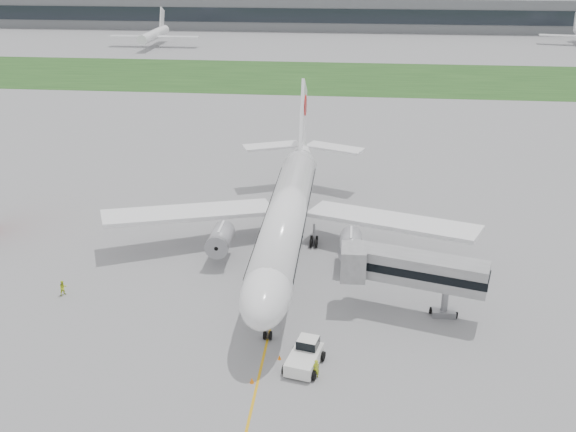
# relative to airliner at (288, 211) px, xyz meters

# --- Properties ---
(ground) EXTENTS (600.00, 600.00, 0.00)m
(ground) POSITION_rel_airliner_xyz_m (0.00, -4.87, -5.66)
(ground) COLOR gray
(ground) RESTS_ON ground
(apron_markings) EXTENTS (70.00, 70.00, 0.04)m
(apron_markings) POSITION_rel_airliner_xyz_m (0.00, -9.87, -5.66)
(apron_markings) COLOR gold
(apron_markings) RESTS_ON ground
(grass_strip) EXTENTS (600.00, 50.00, 0.02)m
(grass_strip) POSITION_rel_airliner_xyz_m (0.00, 115.13, -5.65)
(grass_strip) COLOR #1F461A
(grass_strip) RESTS_ON ground
(terminal_building) EXTENTS (320.00, 22.30, 14.00)m
(terminal_building) POSITION_rel_airliner_xyz_m (0.00, 225.00, 1.34)
(terminal_building) COLOR slate
(terminal_building) RESTS_ON ground
(control_tower) EXTENTS (12.00, 12.00, 56.00)m
(control_tower) POSITION_rel_airliner_xyz_m (-90.00, 227.13, -5.66)
(control_tower) COLOR slate
(control_tower) RESTS_ON ground
(airliner) EXTENTS (48.13, 53.95, 17.88)m
(airliner) POSITION_rel_airliner_xyz_m (0.00, 0.00, 0.00)
(airliner) COLOR white
(airliner) RESTS_ON ground
(pushback_tug) EXTENTS (3.94, 5.09, 2.37)m
(pushback_tug) POSITION_rel_airliner_xyz_m (4.07, -23.72, -4.57)
(pushback_tug) COLOR white
(pushback_tug) RESTS_ON ground
(jet_bridge) EXTENTS (15.45, 6.97, 7.07)m
(jet_bridge) POSITION_rel_airliner_xyz_m (14.07, -13.17, -0.43)
(jet_bridge) COLOR #A5A5A8
(jet_bridge) RESTS_ON ground
(safety_cone_left) EXTENTS (0.40, 0.40, 0.56)m
(safety_cone_left) POSITION_rel_airliner_xyz_m (-0.50, -26.92, -5.38)
(safety_cone_left) COLOR orange
(safety_cone_left) RESTS_ON ground
(safety_cone_right) EXTENTS (0.35, 0.35, 0.48)m
(safety_cone_right) POSITION_rel_airliner_xyz_m (1.57, -23.12, -5.42)
(safety_cone_right) COLOR orange
(safety_cone_right) RESTS_ON ground
(ground_crew_near) EXTENTS (0.84, 0.74, 1.93)m
(ground_crew_near) POSITION_rel_airliner_xyz_m (5.20, -25.54, -4.70)
(ground_crew_near) COLOR #B1C821
(ground_crew_near) RESTS_ON ground
(ground_crew_far) EXTENTS (1.08, 1.11, 1.80)m
(ground_crew_far) POSITION_rel_airliner_xyz_m (-24.07, -13.55, -4.76)
(ground_crew_far) COLOR #C1D924
(ground_crew_far) RESTS_ON ground
(distant_aircraft_left) EXTENTS (33.87, 29.93, 12.89)m
(distant_aircraft_left) POSITION_rel_airliner_xyz_m (-67.73, 167.00, -5.66)
(distant_aircraft_left) COLOR white
(distant_aircraft_left) RESTS_ON ground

